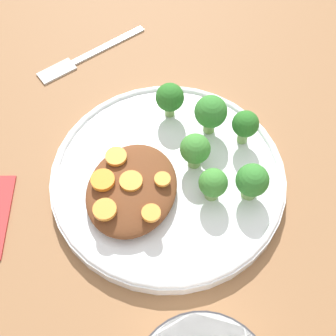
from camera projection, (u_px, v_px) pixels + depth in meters
ground_plane at (168, 182)px, 0.57m from camera, size 4.00×4.00×0.00m
plate at (168, 177)px, 0.56m from camera, size 0.28×0.28×0.02m
stew_mound at (132, 189)px, 0.53m from camera, size 0.12×0.10×0.02m
broccoli_floret_0 at (195, 150)px, 0.54m from camera, size 0.04×0.04×0.05m
broccoli_floret_1 at (245, 125)px, 0.55m from camera, size 0.03×0.03×0.05m
broccoli_floret_2 at (252, 179)px, 0.52m from camera, size 0.04×0.04×0.05m
broccoli_floret_3 at (170, 98)px, 0.58m from camera, size 0.04×0.04×0.05m
broccoli_floret_4 at (211, 112)px, 0.56m from camera, size 0.04×0.04×0.06m
broccoli_floret_5 at (213, 184)px, 0.52m from camera, size 0.03×0.03×0.05m
carrot_slice_0 at (116, 156)px, 0.54m from camera, size 0.02×0.02×0.00m
carrot_slice_1 at (103, 180)px, 0.52m from camera, size 0.03×0.03×0.01m
carrot_slice_2 at (131, 181)px, 0.52m from camera, size 0.03×0.03×0.00m
carrot_slice_3 at (149, 212)px, 0.50m from camera, size 0.02×0.02×0.00m
carrot_slice_4 at (105, 210)px, 0.50m from camera, size 0.03×0.03×0.01m
carrot_slice_5 at (162, 179)px, 0.52m from camera, size 0.02×0.02×0.00m
fork at (83, 57)px, 0.68m from camera, size 0.15×0.12×0.01m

